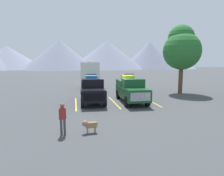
% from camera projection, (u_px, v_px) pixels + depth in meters
% --- Properties ---
extents(ground_plane, '(240.00, 240.00, 0.00)m').
position_uv_depth(ground_plane, '(114.00, 102.00, 17.88)').
color(ground_plane, '#3F4244').
extents(pickup_truck_a, '(2.25, 5.34, 2.58)m').
position_uv_depth(pickup_truck_a, '(92.00, 89.00, 17.64)').
color(pickup_truck_a, black).
rests_on(pickup_truck_a, ground).
extents(pickup_truck_b, '(2.22, 5.55, 2.58)m').
position_uv_depth(pickup_truck_b, '(131.00, 89.00, 17.86)').
color(pickup_truck_b, '#144723').
rests_on(pickup_truck_b, ground).
extents(lot_stripe_a, '(0.12, 5.50, 0.01)m').
position_uv_depth(lot_stripe_a, '(76.00, 104.00, 17.10)').
color(lot_stripe_a, gold).
rests_on(lot_stripe_a, ground).
extents(lot_stripe_b, '(0.12, 5.50, 0.01)m').
position_uv_depth(lot_stripe_b, '(114.00, 102.00, 17.76)').
color(lot_stripe_b, gold).
rests_on(lot_stripe_b, ground).
extents(lot_stripe_c, '(0.12, 5.50, 0.01)m').
position_uv_depth(lot_stripe_c, '(149.00, 101.00, 18.42)').
color(lot_stripe_c, gold).
rests_on(lot_stripe_c, ground).
extents(camper_trailer_a, '(2.79, 7.98, 3.97)m').
position_uv_depth(camper_trailer_a, '(90.00, 73.00, 27.44)').
color(camper_trailer_a, silver).
rests_on(camper_trailer_a, ground).
extents(person_a, '(0.35, 0.25, 1.65)m').
position_uv_depth(person_a, '(63.00, 117.00, 9.62)').
color(person_a, '#3F3F42').
rests_on(person_a, ground).
extents(dog, '(0.87, 0.32, 0.70)m').
position_uv_depth(dog, '(88.00, 125.00, 9.95)').
color(dog, olive).
rests_on(dog, ground).
extents(tree_a, '(4.33, 4.33, 8.01)m').
position_uv_depth(tree_a, '(182.00, 48.00, 22.23)').
color(tree_a, brown).
rests_on(tree_a, ground).
extents(mountain_ridge, '(140.13, 51.02, 15.64)m').
position_uv_depth(mountain_ridge, '(79.00, 56.00, 104.25)').
color(mountain_ridge, gray).
rests_on(mountain_ridge, ground).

